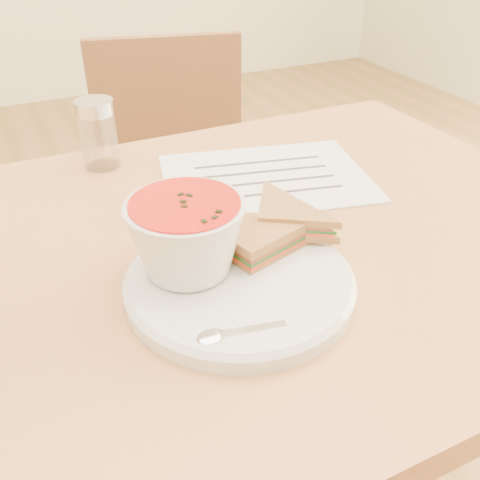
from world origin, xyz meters
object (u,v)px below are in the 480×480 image
chair_far (182,225)px  condiment_shaker (98,134)px  dining_table (228,430)px  plate (240,284)px  soup_bowl (187,240)px

chair_far → condiment_shaker: 0.53m
chair_far → dining_table: bearing=90.2°
plate → condiment_shaker: (-0.06, 0.38, 0.04)m
chair_far → plate: chair_far is taller
dining_table → condiment_shaker: condiment_shaker is taller
plate → dining_table: bearing=75.0°
plate → soup_bowl: size_ratio=2.00×
chair_far → plate: bearing=89.9°
dining_table → plate: size_ratio=4.00×
soup_bowl → condiment_shaker: (-0.01, 0.35, -0.01)m
plate → chair_far: bearing=76.6°
dining_table → chair_far: (0.13, 0.57, 0.04)m
chair_far → soup_bowl: size_ratio=6.67×
dining_table → condiment_shaker: size_ratio=9.44×
dining_table → soup_bowl: 0.45m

